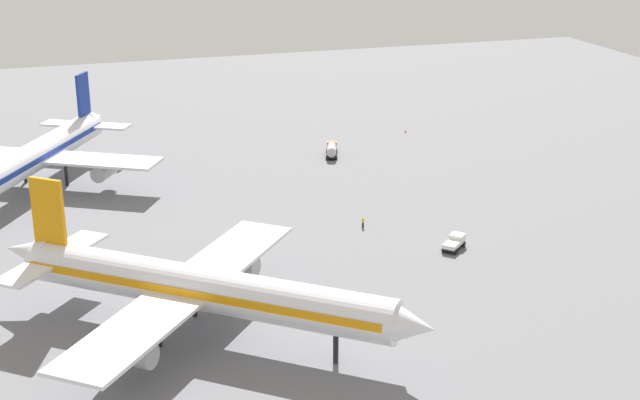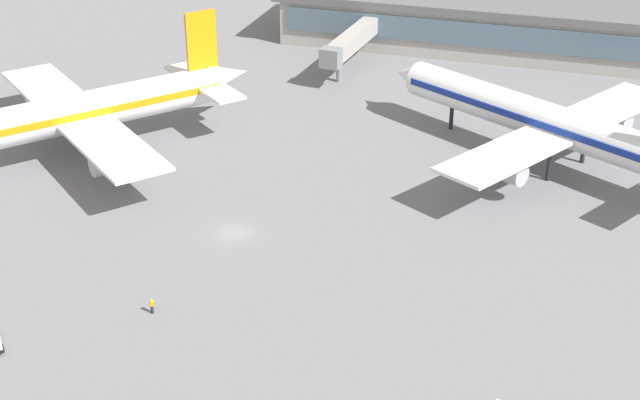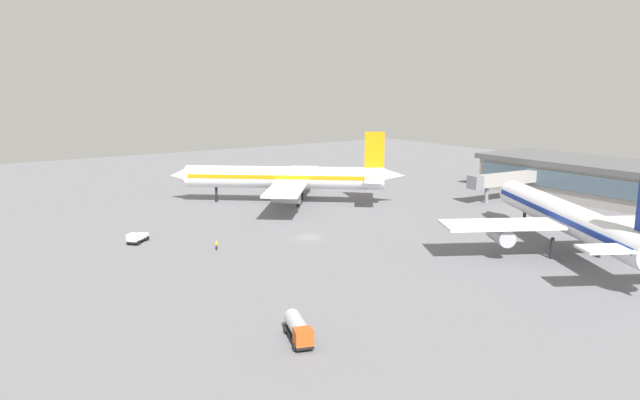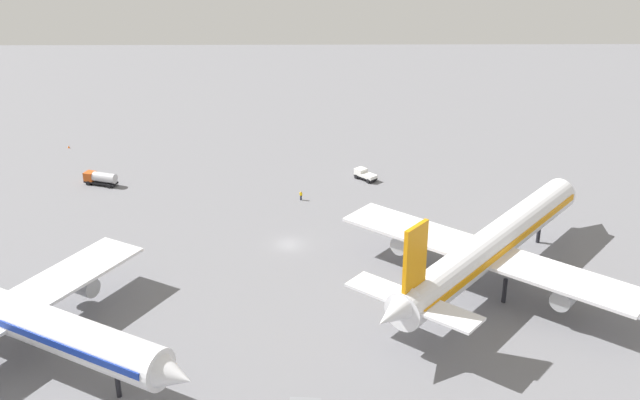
{
  "view_description": "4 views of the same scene",
  "coord_description": "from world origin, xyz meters",
  "px_view_note": "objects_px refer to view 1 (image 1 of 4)",
  "views": [
    {
      "loc": [
        123.6,
        -28.14,
        50.47
      ],
      "look_at": [
        0.16,
        10.95,
        4.66
      ],
      "focal_mm": 51.26,
      "sensor_mm": 36.0,
      "label": 1
    },
    {
      "loc": [
        -37.0,
        85.22,
        52.07
      ],
      "look_at": [
        -10.4,
        0.35,
        6.03
      ],
      "focal_mm": 52.16,
      "sensor_mm": 36.0,
      "label": 2
    },
    {
      "loc": [
        -84.9,
        55.32,
        27.05
      ],
      "look_at": [
        1.65,
        -3.62,
        6.2
      ],
      "focal_mm": 32.32,
      "sensor_mm": 36.0,
      "label": 3
    },
    {
      "loc": [
        3.91,
        -108.8,
        55.48
      ],
      "look_at": [
        4.95,
        10.61,
        2.94
      ],
      "focal_mm": 43.46,
      "sensor_mm": 36.0,
      "label": 4
    }
  ],
  "objects_px": {
    "airplane_at_gate": "(35,156)",
    "airplane_taxiing": "(199,288)",
    "fuel_truck": "(332,149)",
    "pushback_tractor": "(455,242)",
    "safety_cone_near_gate": "(406,131)",
    "ground_crew_worker": "(363,222)"
  },
  "relations": [
    {
      "from": "fuel_truck",
      "to": "pushback_tractor",
      "type": "bearing_deg",
      "value": -158.43
    },
    {
      "from": "fuel_truck",
      "to": "ground_crew_worker",
      "type": "xyz_separation_m",
      "value": [
        37.33,
        -7.29,
        -0.54
      ]
    },
    {
      "from": "ground_crew_worker",
      "to": "airplane_taxiing",
      "type": "bearing_deg",
      "value": -109.6
    },
    {
      "from": "airplane_at_gate",
      "to": "fuel_truck",
      "type": "bearing_deg",
      "value": 123.36
    },
    {
      "from": "fuel_truck",
      "to": "ground_crew_worker",
      "type": "bearing_deg",
      "value": -172.23
    },
    {
      "from": "airplane_taxiing",
      "to": "airplane_at_gate",
      "type": "bearing_deg",
      "value": 144.94
    },
    {
      "from": "safety_cone_near_gate",
      "to": "airplane_at_gate",
      "type": "bearing_deg",
      "value": -78.36
    },
    {
      "from": "airplane_taxiing",
      "to": "pushback_tractor",
      "type": "xyz_separation_m",
      "value": [
        -15.13,
        39.67,
        -5.14
      ]
    },
    {
      "from": "airplane_taxiing",
      "to": "pushback_tractor",
      "type": "bearing_deg",
      "value": 60.3
    },
    {
      "from": "fuel_truck",
      "to": "ground_crew_worker",
      "type": "height_order",
      "value": "fuel_truck"
    },
    {
      "from": "airplane_taxiing",
      "to": "ground_crew_worker",
      "type": "height_order",
      "value": "airplane_taxiing"
    },
    {
      "from": "airplane_at_gate",
      "to": "pushback_tractor",
      "type": "xyz_separation_m",
      "value": [
        45.78,
        56.58,
        -4.92
      ]
    },
    {
      "from": "safety_cone_near_gate",
      "to": "airplane_taxiing",
      "type": "bearing_deg",
      "value": -37.05
    },
    {
      "from": "airplane_taxiing",
      "to": "safety_cone_near_gate",
      "type": "bearing_deg",
      "value": 92.37
    },
    {
      "from": "airplane_at_gate",
      "to": "airplane_taxiing",
      "type": "distance_m",
      "value": 63.21
    },
    {
      "from": "airplane_at_gate",
      "to": "ground_crew_worker",
      "type": "distance_m",
      "value": 58.08
    },
    {
      "from": "pushback_tractor",
      "to": "safety_cone_near_gate",
      "type": "xyz_separation_m",
      "value": [
        -61.12,
        17.89,
        -0.67
      ]
    },
    {
      "from": "airplane_at_gate",
      "to": "safety_cone_near_gate",
      "type": "distance_m",
      "value": 76.23
    },
    {
      "from": "pushback_tractor",
      "to": "safety_cone_near_gate",
      "type": "height_order",
      "value": "pushback_tractor"
    },
    {
      "from": "fuel_truck",
      "to": "airplane_taxiing",
      "type": "bearing_deg",
      "value": 168.74
    },
    {
      "from": "airplane_taxiing",
      "to": "fuel_truck",
      "type": "distance_m",
      "value": 74.56
    },
    {
      "from": "fuel_truck",
      "to": "airplane_at_gate",
      "type": "bearing_deg",
      "value": 112.49
    }
  ]
}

